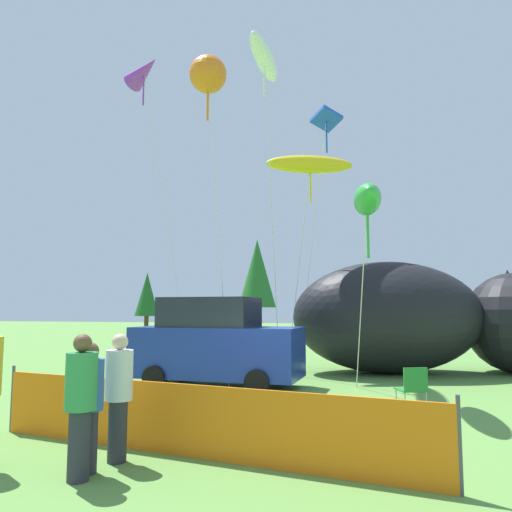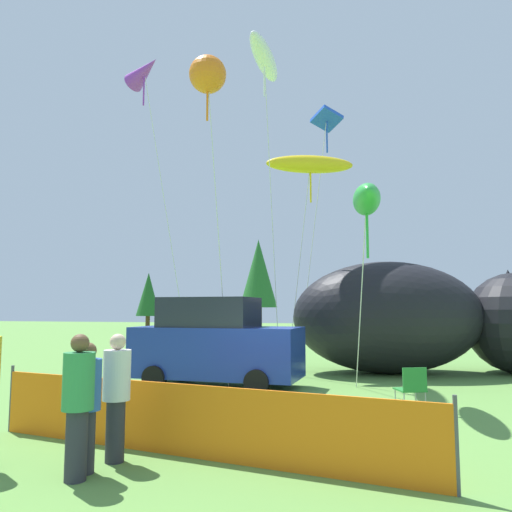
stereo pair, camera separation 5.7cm
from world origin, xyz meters
name	(u,v)px [view 2 (the right image)]	position (x,y,z in m)	size (l,w,h in m)	color
ground_plane	(255,412)	(0.00, 0.00, 0.00)	(120.00, 120.00, 0.00)	#609342
parked_car	(216,343)	(-1.80, 2.77, 1.11)	(4.38, 2.11, 2.31)	navy
folding_chair	(412,386)	(2.99, 0.64, 0.51)	(0.66, 0.66, 0.88)	#267F33
inflatable_cat	(422,321)	(3.62, 6.94, 1.62)	(8.81, 4.96, 3.50)	black
safety_fence	(187,420)	(-0.12, -3.15, 0.49)	(6.81, 1.24, 1.07)	orange
spectator_in_black_shirt	(78,400)	(-1.02, -4.37, 0.93)	(0.37, 0.37, 1.70)	#2D2D38
spectator_in_white_shirt	(116,391)	(-0.96, -3.60, 0.91)	(0.36, 0.36, 1.67)	#2D2D38
spectator_in_yellow_shirt	(87,401)	(-1.08, -4.11, 0.86)	(0.35, 0.35, 1.58)	#2D2D38
kite_orange_flower	(208,75)	(-1.99, 2.47, 8.32)	(1.16, 1.02, 8.85)	silver
kite_purple_delta	(144,73)	(-5.88, 6.22, 10.68)	(2.33, 2.06, 11.31)	silver
kite_white_ghost	(264,59)	(-1.13, 5.45, 10.18)	(0.74, 3.01, 10.62)	silver
kite_green_fish	(366,201)	(2.18, 1.51, 4.41)	(0.90, 3.56, 4.86)	silver
kite_yellow_hero	(310,165)	(0.19, 6.53, 6.82)	(3.00, 2.14, 7.25)	silver
kite_blue_box	(326,124)	(0.52, 8.46, 8.92)	(1.71, 1.24, 9.48)	silver
horizon_tree_east	(258,274)	(-10.06, 39.28, 5.58)	(3.81, 3.81, 9.09)	brown
horizon_tree_west	(148,294)	(-20.16, 35.06, 3.42)	(2.34, 2.34, 5.58)	brown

